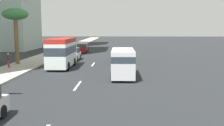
{
  "coord_description": "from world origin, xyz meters",
  "views": [
    {
      "loc": [
        -3.82,
        -3.12,
        4.27
      ],
      "look_at": [
        18.17,
        -2.49,
        1.3
      ],
      "focal_mm": 41.54,
      "sensor_mm": 36.0,
      "label": 1
    }
  ],
  "objects_px": {
    "car_sixth": "(82,48)",
    "van_fourth": "(123,61)",
    "minibus_third": "(62,52)",
    "car_second": "(120,57)",
    "pedestrian_near_lamp": "(8,60)",
    "palm_tree": "(15,17)",
    "car_fifth": "(73,54)"
  },
  "relations": [
    {
      "from": "car_sixth",
      "to": "van_fourth",
      "type": "bearing_deg",
      "value": 16.59
    },
    {
      "from": "car_sixth",
      "to": "pedestrian_near_lamp",
      "type": "distance_m",
      "value": 19.42
    },
    {
      "from": "car_second",
      "to": "pedestrian_near_lamp",
      "type": "height_order",
      "value": "pedestrian_near_lamp"
    },
    {
      "from": "car_second",
      "to": "car_sixth",
      "type": "relative_size",
      "value": 1.18
    },
    {
      "from": "car_sixth",
      "to": "pedestrian_near_lamp",
      "type": "relative_size",
      "value": 2.61
    },
    {
      "from": "car_fifth",
      "to": "palm_tree",
      "type": "bearing_deg",
      "value": -48.27
    },
    {
      "from": "van_fourth",
      "to": "car_fifth",
      "type": "xyz_separation_m",
      "value": [
        12.18,
        6.62,
        -0.62
      ]
    },
    {
      "from": "palm_tree",
      "to": "minibus_third",
      "type": "bearing_deg",
      "value": -108.92
    },
    {
      "from": "car_second",
      "to": "palm_tree",
      "type": "xyz_separation_m",
      "value": [
        -2.42,
        12.01,
        4.83
      ]
    },
    {
      "from": "car_second",
      "to": "pedestrian_near_lamp",
      "type": "distance_m",
      "value": 12.97
    },
    {
      "from": "van_fourth",
      "to": "car_fifth",
      "type": "bearing_deg",
      "value": 28.52
    },
    {
      "from": "van_fourth",
      "to": "pedestrian_near_lamp",
      "type": "relative_size",
      "value": 3.44
    },
    {
      "from": "minibus_third",
      "to": "palm_tree",
      "type": "xyz_separation_m",
      "value": [
        1.94,
        5.65,
        3.83
      ]
    },
    {
      "from": "minibus_third",
      "to": "car_sixth",
      "type": "height_order",
      "value": "minibus_third"
    },
    {
      "from": "car_fifth",
      "to": "pedestrian_near_lamp",
      "type": "distance_m",
      "value": 9.56
    },
    {
      "from": "minibus_third",
      "to": "pedestrian_near_lamp",
      "type": "height_order",
      "value": "minibus_third"
    },
    {
      "from": "car_sixth",
      "to": "car_second",
      "type": "bearing_deg",
      "value": 26.56
    },
    {
      "from": "minibus_third",
      "to": "car_sixth",
      "type": "xyz_separation_m",
      "value": [
        17.72,
        0.32,
        -1.0
      ]
    },
    {
      "from": "minibus_third",
      "to": "pedestrian_near_lamp",
      "type": "relative_size",
      "value": 4.0
    },
    {
      "from": "car_sixth",
      "to": "minibus_third",
      "type": "bearing_deg",
      "value": 1.03
    },
    {
      "from": "van_fourth",
      "to": "palm_tree",
      "type": "distance_m",
      "value": 14.77
    },
    {
      "from": "minibus_third",
      "to": "van_fourth",
      "type": "height_order",
      "value": "minibus_third"
    },
    {
      "from": "car_fifth",
      "to": "van_fourth",
      "type": "bearing_deg",
      "value": 28.52
    },
    {
      "from": "car_fifth",
      "to": "car_sixth",
      "type": "bearing_deg",
      "value": -178.77
    },
    {
      "from": "car_fifth",
      "to": "car_sixth",
      "type": "relative_size",
      "value": 1.01
    },
    {
      "from": "car_second",
      "to": "minibus_third",
      "type": "xyz_separation_m",
      "value": [
        -4.35,
        6.36,
        1.0
      ]
    },
    {
      "from": "car_second",
      "to": "palm_tree",
      "type": "height_order",
      "value": "palm_tree"
    },
    {
      "from": "pedestrian_near_lamp",
      "to": "palm_tree",
      "type": "relative_size",
      "value": 0.24
    },
    {
      "from": "palm_tree",
      "to": "car_second",
      "type": "bearing_deg",
      "value": -78.62
    },
    {
      "from": "car_sixth",
      "to": "palm_tree",
      "type": "height_order",
      "value": "palm_tree"
    },
    {
      "from": "car_sixth",
      "to": "palm_tree",
      "type": "distance_m",
      "value": 17.34
    },
    {
      "from": "van_fourth",
      "to": "car_fifth",
      "type": "relative_size",
      "value": 1.31
    }
  ]
}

